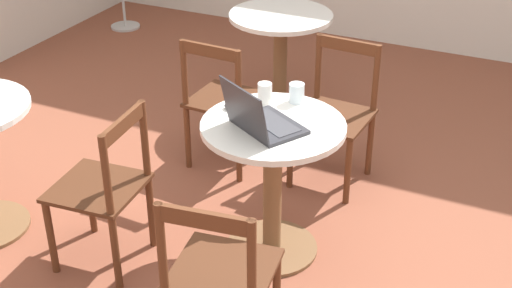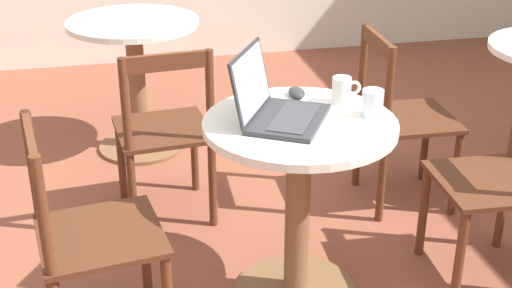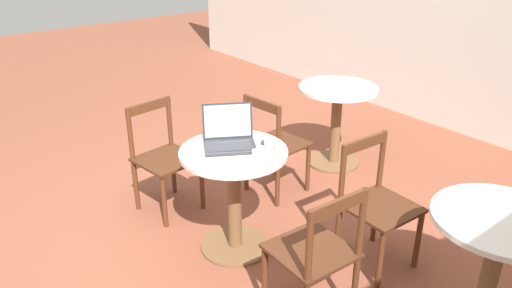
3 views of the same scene
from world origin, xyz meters
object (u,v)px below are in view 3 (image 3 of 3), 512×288
Objects in this scene: cafe_table_far at (337,111)px; cafe_table_near at (234,182)px; chair_near_left at (164,158)px; drinking_glass at (258,158)px; chair_far_front at (274,145)px; mouse at (267,141)px; chair_near_right at (316,255)px; chair_mid_left at (376,204)px; cafe_table_mid at (495,256)px; laptop at (229,138)px; mug at (270,148)px.

cafe_table_near is at bearing -71.82° from cafe_table_far.
chair_near_left reaches higher than drinking_glass.
chair_far_front is (-0.41, 0.69, -0.08)m from cafe_table_near.
mouse is at bearing 22.59° from chair_near_left.
chair_near_right is 1.00× the size of chair_far_front.
chair_far_front is at bearing 175.89° from chair_mid_left.
cafe_table_mid is 1.63m from laptop.
chair_near_right is 8.27× the size of mouse.
chair_near_right is (1.28, -1.51, -0.08)m from cafe_table_far.
laptop is at bearing -122.61° from mouse.
mug reaches higher than cafe_table_far.
laptop is at bearing 175.59° from chair_near_right.
laptop is at bearing -158.95° from mug.
chair_far_front is 8.55× the size of drinking_glass.
chair_far_front reaches higher than cafe_table_far.
chair_near_left reaches higher than cafe_table_far.
cafe_table_near is 1.00× the size of cafe_table_far.
chair_far_front is 0.82m from laptop.
chair_mid_left is 8.27× the size of mouse.
laptop is at bearing -63.23° from chair_far_front.
chair_near_left is (-2.19, -0.68, -0.08)m from cafe_table_mid.
cafe_table_near is 0.36m from mug.
drinking_glass is (0.74, -1.48, 0.28)m from cafe_table_far.
mug reaches higher than cafe_table_near.
mouse is at bearing -148.07° from chair_mid_left.
cafe_table_mid is 0.88× the size of chair_near_left.
cafe_table_near and cafe_table_mid have the same top height.
cafe_table_far is 0.88× the size of chair_near_right.
cafe_table_near is 0.29m from laptop.
laptop reaches higher than cafe_table_far.
cafe_table_near is 6.63× the size of mug.
chair_far_front is (-1.21, 0.73, 0.00)m from chair_near_right.
cafe_table_near is 1.00× the size of cafe_table_mid.
cafe_table_far is (-1.91, 0.89, 0.00)m from cafe_table_mid.
chair_near_right is 1.41m from chair_far_front.
drinking_glass is (-1.17, -0.59, 0.28)m from cafe_table_mid.
cafe_table_mid is at bearing 44.18° from chair_near_right.
drinking_glass reaches higher than mouse.
chair_near_right is at bearing -31.15° from chair_far_front.
chair_near_left is 1.08m from drinking_glass.
chair_near_left is (-0.27, -1.57, -0.08)m from cafe_table_far.
drinking_glass is (1.01, 0.10, 0.36)m from chair_near_left.
cafe_table_mid and cafe_table_far have the same top height.
chair_near_right is 0.85m from mouse.
cafe_table_mid is at bearing 21.99° from cafe_table_near.
laptop is 3.82× the size of mug.
chair_mid_left is (0.66, 0.61, -0.08)m from cafe_table_near.
mug is (-0.60, 0.17, 0.36)m from chair_near_right.
chair_mid_left and chair_far_front have the same top height.
chair_far_front is (-1.08, 0.08, 0.00)m from chair_mid_left.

